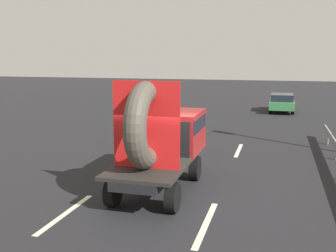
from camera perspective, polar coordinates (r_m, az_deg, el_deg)
ground_plane at (r=12.39m, az=-0.83°, el=-9.40°), size 120.00×120.00×0.00m
flatbed_truck at (r=12.48m, az=-0.80°, el=-1.43°), size 2.02×4.86×3.45m
distant_sedan at (r=31.13m, az=15.89°, el=3.28°), size 1.76×4.10×1.34m
lane_dash_left_near at (r=11.15m, az=-14.36°, el=-11.95°), size 0.16×2.83×0.01m
lane_dash_left_far at (r=19.00m, az=-1.03°, el=-2.54°), size 0.16×2.21×0.01m
lane_dash_right_near at (r=10.24m, az=5.42°, el=-13.69°), size 0.16×2.85×0.01m
lane_dash_right_far at (r=17.95m, az=10.01°, el=-3.43°), size 0.16×2.55×0.01m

